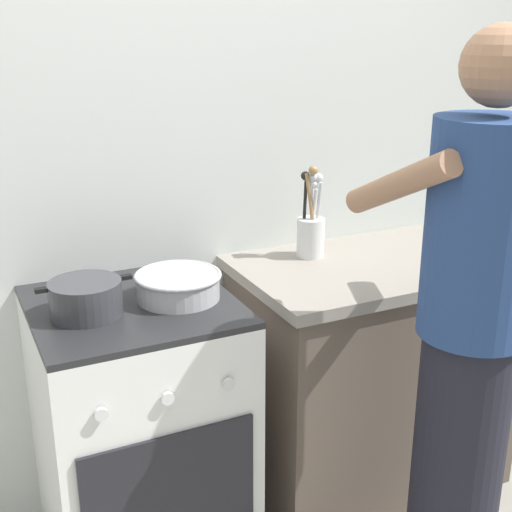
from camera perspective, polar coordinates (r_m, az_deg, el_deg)
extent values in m
cube|color=silver|center=(2.48, -0.69, 8.52)|extent=(3.20, 0.10, 2.50)
cube|color=brown|center=(2.64, 9.68, -10.05)|extent=(0.96, 0.56, 0.86)
cube|color=gray|center=(2.46, 10.25, -0.82)|extent=(1.00, 0.60, 0.04)
cube|color=white|center=(2.30, -9.67, -14.56)|extent=(0.60, 0.60, 0.88)
cube|color=#232326|center=(2.09, -10.34, -4.16)|extent=(0.60, 0.60, 0.02)
cube|color=black|center=(2.07, -7.08, -19.34)|extent=(0.51, 0.01, 0.40)
cylinder|color=silver|center=(1.85, -12.85, -12.80)|extent=(0.04, 0.01, 0.04)
cylinder|color=silver|center=(1.88, -7.42, -11.76)|extent=(0.04, 0.01, 0.04)
cylinder|color=silver|center=(1.94, -2.28, -10.67)|extent=(0.04, 0.01, 0.04)
cylinder|color=#38383D|center=(2.01, -14.07, -3.45)|extent=(0.21, 0.21, 0.10)
cube|color=black|center=(1.98, -17.54, -2.75)|extent=(0.04, 0.02, 0.01)
cube|color=black|center=(2.02, -10.87, -1.75)|extent=(0.04, 0.02, 0.01)
cylinder|color=#B7B7BC|center=(2.08, -6.52, -2.54)|extent=(0.25, 0.25, 0.08)
torus|color=#B7B7BC|center=(2.07, -6.56, -1.63)|extent=(0.27, 0.27, 0.01)
cylinder|color=silver|center=(2.45, 4.59, 1.56)|extent=(0.10, 0.10, 0.14)
cylinder|color=#B7BABF|center=(2.42, 4.67, 3.30)|extent=(0.03, 0.01, 0.26)
sphere|color=#B7BABF|center=(2.39, 4.76, 6.58)|extent=(0.03, 0.03, 0.03)
cylinder|color=silver|center=(2.44, 5.18, 3.34)|extent=(0.02, 0.05, 0.26)
sphere|color=silver|center=(2.40, 5.27, 6.52)|extent=(0.03, 0.03, 0.03)
cylinder|color=#9E7547|center=(2.41, 4.71, 3.49)|extent=(0.06, 0.03, 0.29)
sphere|color=#9E7547|center=(2.37, 4.81, 7.18)|extent=(0.03, 0.03, 0.03)
cylinder|color=black|center=(2.43, 4.07, 3.40)|extent=(0.04, 0.04, 0.27)
sphere|color=black|center=(2.40, 4.15, 6.72)|extent=(0.03, 0.03, 0.03)
cylinder|color=silver|center=(2.43, 4.78, 3.13)|extent=(0.01, 0.05, 0.23)
sphere|color=silver|center=(2.40, 4.86, 6.00)|extent=(0.03, 0.03, 0.03)
cylinder|color=black|center=(2.17, 16.40, -17.02)|extent=(0.26, 0.26, 0.90)
cylinder|color=navy|center=(1.85, 18.48, 2.03)|extent=(0.30, 0.30, 0.58)
sphere|color=#A07254|center=(1.78, 19.87, 14.76)|extent=(0.20, 0.20, 0.20)
cylinder|color=#A07254|center=(1.81, 11.89, 5.90)|extent=(0.07, 0.41, 0.24)
cylinder|color=#A07254|center=(2.04, 19.58, 6.60)|extent=(0.07, 0.41, 0.24)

